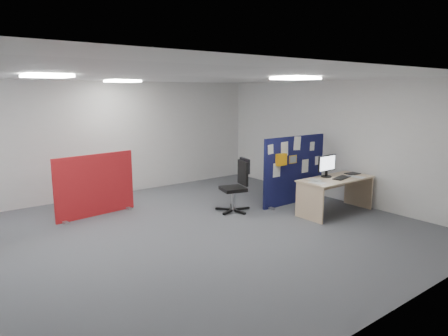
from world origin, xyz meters
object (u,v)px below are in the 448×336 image
main_desk (334,186)px  office_chair (238,182)px  red_divider (95,186)px  navy_divider (294,170)px  monitor_main (327,165)px

main_desk → office_chair: size_ratio=1.52×
red_divider → office_chair: size_ratio=1.52×
navy_divider → red_divider: 4.22m
main_desk → monitor_main: 0.46m
monitor_main → red_divider: bearing=144.6°
navy_divider → main_desk: (0.12, -1.00, -0.20)m
monitor_main → navy_divider: bearing=92.0°
navy_divider → main_desk: bearing=-83.2°
monitor_main → office_chair: monitor_main is taller
main_desk → red_divider: 4.82m
navy_divider → office_chair: (-1.38, 0.27, -0.14)m
navy_divider → monitor_main: navy_divider is taller
red_divider → office_chair: 2.87m
navy_divider → main_desk: size_ratio=1.10×
main_desk → monitor_main: size_ratio=3.18×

